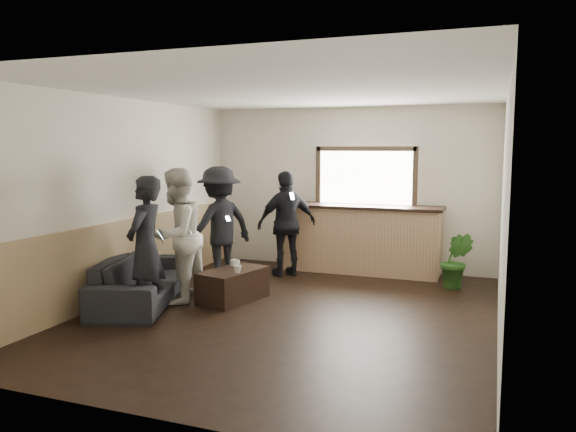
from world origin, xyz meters
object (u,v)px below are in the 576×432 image
at_px(coffee_table, 233,285).
at_px(potted_plant, 456,260).
at_px(bar_counter, 361,235).
at_px(person_b, 177,236).
at_px(person_a, 146,247).
at_px(cup_b, 238,269).
at_px(sofa, 142,279).
at_px(person_c, 219,225).
at_px(person_d, 287,224).
at_px(cup_a, 235,263).

distance_m(coffee_table, potted_plant, 3.37).
xyz_separation_m(bar_counter, person_b, (-1.93, -2.70, 0.28)).
relative_size(bar_counter, person_a, 1.53).
height_order(cup_b, person_b, person_b).
xyz_separation_m(sofa, potted_plant, (3.98, 2.29, 0.11)).
xyz_separation_m(sofa, person_c, (0.46, 1.41, 0.59)).
distance_m(potted_plant, person_d, 2.72).
bearing_deg(person_b, sofa, -65.63).
bearing_deg(person_c, cup_b, 65.40).
bearing_deg(potted_plant, cup_a, -150.82).
relative_size(coffee_table, cup_b, 8.97).
distance_m(coffee_table, person_a, 1.41).
xyz_separation_m(bar_counter, sofa, (-2.38, -2.89, -0.32)).
height_order(sofa, cup_a, sofa).
relative_size(bar_counter, sofa, 1.22).
height_order(person_a, person_b, person_b).
bearing_deg(person_b, cup_b, 102.80).
bearing_deg(person_d, person_c, -0.52).
relative_size(sofa, person_a, 1.25).
distance_m(person_a, person_c, 1.95).
bearing_deg(coffee_table, person_c, 126.48).
distance_m(sofa, cup_b, 1.34).
height_order(sofa, person_b, person_b).
xyz_separation_m(bar_counter, cup_b, (-1.10, -2.53, -0.16)).
bearing_deg(bar_counter, coffee_table, -117.58).
relative_size(sofa, potted_plant, 2.58).
height_order(cup_a, person_a, person_a).
relative_size(potted_plant, person_c, 0.47).
distance_m(potted_plant, person_a, 4.55).
bearing_deg(person_d, potted_plant, 138.32).
xyz_separation_m(person_c, person_d, (0.83, 0.78, -0.04)).
relative_size(cup_a, person_b, 0.07).
bearing_deg(cup_b, bar_counter, 66.45).
height_order(potted_plant, person_d, person_d).
distance_m(cup_b, person_a, 1.28).
height_order(coffee_table, person_a, person_a).
bearing_deg(sofa, cup_b, -93.59).
bearing_deg(potted_plant, person_d, -177.93).
distance_m(cup_a, person_b, 0.91).
bearing_deg(cup_b, sofa, -164.53).
height_order(cup_b, person_a, person_a).
bearing_deg(cup_b, person_c, 127.68).
xyz_separation_m(cup_a, cup_b, (0.19, -0.32, -0.00)).
bearing_deg(person_c, potted_plant, 131.77).
distance_m(cup_a, potted_plant, 3.32).
distance_m(bar_counter, coffee_table, 2.73).
xyz_separation_m(coffee_table, person_d, (0.16, 1.70, 0.65)).
xyz_separation_m(person_a, person_b, (-0.00, 0.73, 0.04)).
xyz_separation_m(coffee_table, person_a, (-0.69, -1.04, 0.67)).
distance_m(coffee_table, person_d, 1.82).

